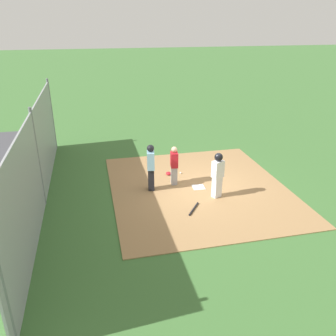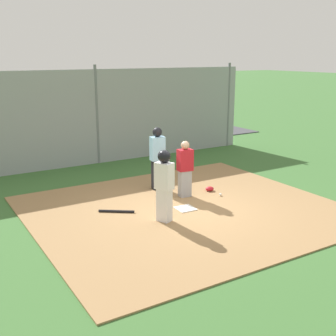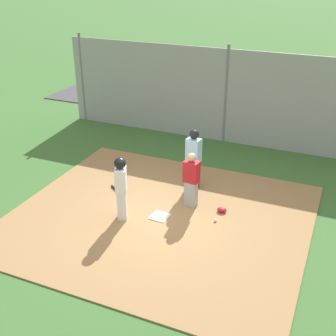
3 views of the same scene
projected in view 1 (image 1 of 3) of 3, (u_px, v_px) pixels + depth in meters
ground_plane at (198, 188)px, 12.90m from camera, size 140.00×140.00×0.00m
dirt_infield at (198, 188)px, 12.89m from camera, size 7.20×6.40×0.03m
home_plate at (198, 187)px, 12.88m from camera, size 0.46×0.46×0.02m
catcher at (174, 165)px, 12.88m from camera, size 0.41×0.30×1.49m
umpire at (151, 167)px, 12.37m from camera, size 0.42×0.32×1.74m
runner at (218, 172)px, 11.85m from camera, size 0.39×0.45×1.64m
baseball_bat at (194, 209)px, 11.36m from camera, size 0.73×0.55×0.06m
catcher_mask at (169, 173)px, 13.91m from camera, size 0.24×0.20×0.12m
baseball at (181, 173)px, 14.00m from camera, size 0.07×0.07×0.07m
backstop_fence at (38, 161)px, 11.14m from camera, size 12.00×0.10×3.35m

